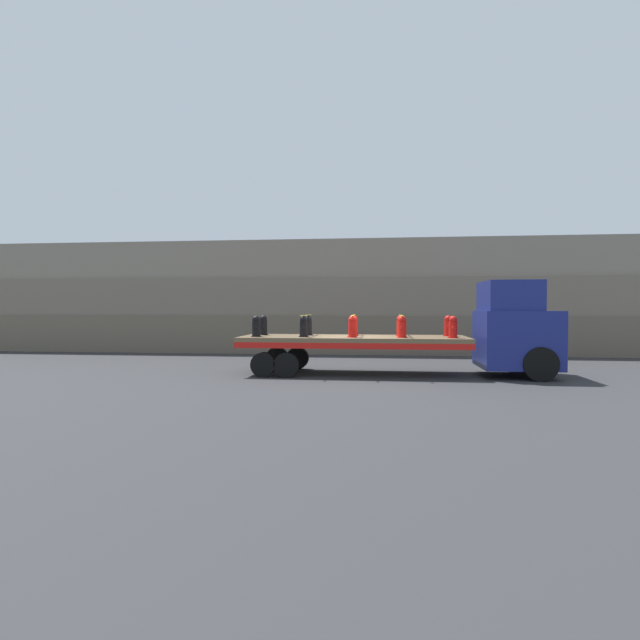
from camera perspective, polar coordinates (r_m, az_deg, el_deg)
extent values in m
plane|color=#2D2D30|center=(18.01, 3.80, -6.16)|extent=(120.00, 120.00, 0.00)
cube|color=#665B4C|center=(26.55, 4.68, -1.60)|extent=(60.00, 3.00, 1.96)
cube|color=#756B5B|center=(26.67, 4.70, 2.63)|extent=(60.00, 3.00, 1.96)
cube|color=gray|center=(26.94, 4.71, 6.80)|extent=(60.00, 3.00, 1.96)
cube|color=navy|center=(18.50, 21.51, -2.05)|extent=(2.50, 2.50, 1.96)
cube|color=navy|center=(18.41, 20.80, 2.57)|extent=(1.75, 2.30, 1.02)
cube|color=black|center=(18.67, 23.56, -0.83)|extent=(1.00, 2.20, 1.10)
cylinder|color=black|center=(17.54, 23.89, -4.64)|extent=(1.11, 0.28, 1.11)
cylinder|color=black|center=(19.81, 21.83, -3.94)|extent=(1.11, 0.28, 1.11)
cube|color=brown|center=(17.88, 3.80, -2.12)|extent=(8.01, 2.60, 0.15)
cube|color=red|center=(16.64, 3.60, -2.98)|extent=(8.01, 0.08, 0.20)
cube|color=red|center=(19.15, 3.98, -2.41)|extent=(8.01, 0.08, 0.20)
cylinder|color=black|center=(17.02, -3.85, -5.15)|extent=(0.85, 0.30, 0.85)
cylinder|color=black|center=(19.36, -2.58, -4.36)|extent=(0.85, 0.30, 0.85)
cylinder|color=black|center=(17.18, -6.49, -5.10)|extent=(0.85, 0.30, 0.85)
cylinder|color=black|center=(19.50, -4.92, -4.32)|extent=(0.85, 0.30, 0.85)
cylinder|color=black|center=(17.80, -7.31, -1.85)|extent=(0.36, 0.36, 0.03)
cylinder|color=black|center=(17.79, -7.32, -1.01)|extent=(0.28, 0.28, 0.55)
sphere|color=black|center=(17.78, -7.32, 0.07)|extent=(0.27, 0.27, 0.27)
cylinder|color=black|center=(17.60, -7.47, -0.82)|extent=(0.13, 0.10, 0.13)
cylinder|color=black|center=(17.97, -7.17, -0.77)|extent=(0.13, 0.10, 0.13)
cylinder|color=black|center=(18.91, -6.49, -1.66)|extent=(0.36, 0.36, 0.03)
cylinder|color=black|center=(18.90, -6.49, -0.87)|extent=(0.28, 0.28, 0.55)
sphere|color=black|center=(18.89, -6.49, 0.15)|extent=(0.27, 0.27, 0.27)
cylinder|color=black|center=(18.71, -6.62, -0.69)|extent=(0.13, 0.10, 0.13)
cylinder|color=black|center=(19.08, -6.36, -0.65)|extent=(0.13, 0.10, 0.13)
cylinder|color=black|center=(17.47, -1.88, -1.90)|extent=(0.36, 0.36, 0.03)
cylinder|color=black|center=(17.46, -1.88, -1.04)|extent=(0.28, 0.28, 0.55)
sphere|color=black|center=(17.45, -1.88, 0.06)|extent=(0.27, 0.27, 0.27)
cylinder|color=black|center=(17.27, -1.97, -0.85)|extent=(0.13, 0.10, 0.13)
cylinder|color=black|center=(17.65, -1.79, -0.80)|extent=(0.13, 0.10, 0.13)
cylinder|color=black|center=(18.60, -1.37, -1.70)|extent=(0.36, 0.36, 0.03)
cylinder|color=black|center=(18.59, -1.37, -0.90)|extent=(0.28, 0.28, 0.55)
sphere|color=black|center=(18.58, -1.37, 0.14)|extent=(0.27, 0.27, 0.27)
cylinder|color=black|center=(18.40, -1.45, -0.72)|extent=(0.13, 0.10, 0.13)
cylinder|color=black|center=(18.78, -1.29, -0.67)|extent=(0.13, 0.10, 0.13)
cylinder|color=red|center=(17.31, 3.71, -1.93)|extent=(0.36, 0.36, 0.03)
cylinder|color=red|center=(17.30, 3.72, -1.07)|extent=(0.28, 0.28, 0.55)
sphere|color=red|center=(17.28, 3.72, 0.04)|extent=(0.27, 0.27, 0.27)
cylinder|color=red|center=(17.10, 3.68, -0.88)|extent=(0.13, 0.10, 0.13)
cylinder|color=red|center=(17.49, 3.75, -0.83)|extent=(0.13, 0.10, 0.13)
cylinder|color=red|center=(18.45, 3.89, -1.73)|extent=(0.36, 0.36, 0.03)
cylinder|color=red|center=(18.44, 3.89, -0.92)|extent=(0.28, 0.28, 0.55)
sphere|color=red|center=(18.43, 3.89, 0.13)|extent=(0.27, 0.27, 0.27)
cylinder|color=red|center=(18.24, 3.86, -0.74)|extent=(0.13, 0.10, 0.13)
cylinder|color=red|center=(18.63, 3.91, -0.69)|extent=(0.13, 0.10, 0.13)
cylinder|color=red|center=(17.31, 9.36, -1.95)|extent=(0.36, 0.36, 0.03)
cylinder|color=red|center=(17.30, 9.36, -1.09)|extent=(0.28, 0.28, 0.55)
sphere|color=red|center=(17.29, 9.37, 0.03)|extent=(0.27, 0.27, 0.27)
cylinder|color=red|center=(17.10, 9.40, -0.89)|extent=(0.13, 0.10, 0.13)
cylinder|color=red|center=(17.49, 9.33, -0.84)|extent=(0.13, 0.10, 0.13)
cylinder|color=red|center=(18.45, 9.18, -1.74)|extent=(0.36, 0.36, 0.03)
cylinder|color=red|center=(18.44, 9.18, -0.93)|extent=(0.28, 0.28, 0.55)
sphere|color=red|center=(18.43, 9.19, 0.11)|extent=(0.27, 0.27, 0.27)
cylinder|color=red|center=(18.24, 9.21, -0.75)|extent=(0.13, 0.10, 0.13)
cylinder|color=red|center=(18.63, 9.16, -0.71)|extent=(0.13, 0.10, 0.13)
cylinder|color=red|center=(17.48, 14.95, -1.94)|extent=(0.36, 0.36, 0.03)
cylinder|color=red|center=(17.47, 14.95, -1.09)|extent=(0.28, 0.28, 0.55)
sphere|color=red|center=(17.46, 14.96, 0.01)|extent=(0.27, 0.27, 0.27)
cylinder|color=red|center=(17.27, 15.05, -0.90)|extent=(0.13, 0.10, 0.13)
cylinder|color=red|center=(17.66, 14.86, -0.85)|extent=(0.13, 0.10, 0.13)
cylinder|color=red|center=(18.61, 14.43, -1.74)|extent=(0.36, 0.36, 0.03)
cylinder|color=red|center=(18.60, 14.44, -0.94)|extent=(0.28, 0.28, 0.55)
sphere|color=red|center=(18.59, 14.44, 0.10)|extent=(0.27, 0.27, 0.27)
cylinder|color=red|center=(18.40, 14.52, -0.76)|extent=(0.13, 0.10, 0.13)
cylinder|color=red|center=(18.78, 14.35, -0.71)|extent=(0.13, 0.10, 0.13)
cube|color=yellow|center=(18.01, -1.62, 0.55)|extent=(0.05, 2.80, 0.01)
cube|color=yellow|center=(17.85, 3.81, 0.54)|extent=(0.05, 2.80, 0.01)
cube|color=yellow|center=(17.85, 9.28, 0.52)|extent=(0.05, 2.80, 0.01)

